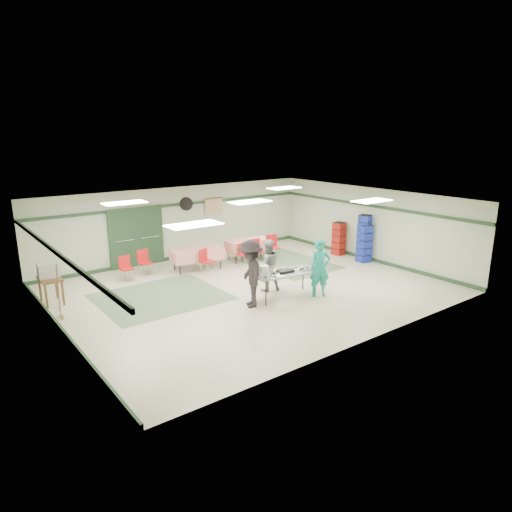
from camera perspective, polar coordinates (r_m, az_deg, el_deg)
floor at (r=14.00m, az=-0.70°, el=-4.12°), size 11.00×11.00×0.00m
ceiling at (r=13.35m, az=-0.74°, el=6.88°), size 11.00×11.00×0.00m
wall_back at (r=17.36m, az=-9.58°, el=4.09°), size 11.00×0.00×11.00m
wall_front at (r=10.47m, az=14.06°, el=-3.54°), size 11.00×0.00×11.00m
wall_left at (r=11.38m, az=-23.66°, el=-2.88°), size 0.00×9.00×9.00m
wall_right at (r=17.36m, az=14.10°, el=3.85°), size 0.00×9.00×9.00m
trim_back at (r=17.21m, az=-9.64°, el=6.36°), size 11.00×0.06×0.10m
baseboard_back at (r=17.62m, az=-9.35°, el=-0.04°), size 11.00×0.06×0.12m
trim_left at (r=11.20m, az=-23.89°, el=0.55°), size 0.06×9.00×0.10m
baseboard_left at (r=11.82m, az=-22.86°, el=-8.82°), size 0.06×9.00×0.12m
trim_right at (r=17.22m, az=14.18°, el=6.12°), size 0.06×9.00×0.10m
baseboard_right at (r=17.63m, az=13.77°, el=-0.27°), size 0.06×9.00×0.12m
green_patch_a at (r=13.61m, az=-11.78°, el=-5.01°), size 3.50×3.00×0.01m
green_patch_b at (r=16.78m, az=3.97°, el=-0.84°), size 2.50×3.50×0.01m
double_door_left at (r=16.49m, az=-16.21°, el=2.05°), size 0.90×0.06×2.10m
double_door_right at (r=16.84m, az=-13.21°, el=2.52°), size 0.90×0.06×2.10m
door_frame at (r=16.64m, az=-14.68°, el=2.27°), size 2.00×0.03×2.15m
wall_fan at (r=17.33m, az=-8.71°, el=6.46°), size 0.50×0.10×0.50m
scroll_banner at (r=17.95m, az=-5.30°, el=6.22°), size 0.80×0.02×0.60m
serving_table at (r=13.12m, az=3.72°, el=-2.19°), size 2.03×1.04×0.76m
sheet_tray_right at (r=13.43m, az=6.05°, el=-1.59°), size 0.60×0.49×0.02m
sheet_tray_mid at (r=13.12m, az=3.00°, el=-1.92°), size 0.69×0.56×0.02m
sheet_tray_left at (r=12.63m, az=2.03°, el=-2.60°), size 0.67×0.54×0.02m
baking_pan at (r=13.07m, az=3.69°, el=-1.88°), size 0.49×0.35×0.08m
foam_box_stack at (r=12.64m, az=0.97°, el=-1.89°), size 0.25×0.24×0.31m
volunteer_teal at (r=13.29m, az=8.00°, el=-1.52°), size 0.73×0.63×1.68m
volunteer_grey at (r=13.65m, az=1.46°, el=-1.15°), size 0.91×0.80×1.58m
volunteer_dark at (r=12.35m, az=-0.69°, el=-2.24°), size 1.15×1.38×1.86m
dining_table_a at (r=17.06m, az=-0.93°, el=1.43°), size 1.75×0.92×0.77m
dining_table_b at (r=15.91m, az=-7.35°, el=0.28°), size 1.88×1.07×0.77m
chair_a at (r=16.59m, az=0.04°, el=0.93°), size 0.43×0.43×0.89m
chair_b at (r=16.26m, az=-1.58°, el=0.47°), size 0.48×0.48×0.82m
chair_c at (r=17.03m, az=2.06°, el=1.43°), size 0.56×0.56×0.94m
chair_d at (r=15.43m, az=-6.32°, el=-0.35°), size 0.51×0.51×0.85m
chair_loose_a at (r=15.59m, az=-13.81°, el=-0.48°), size 0.44×0.44×0.87m
chair_loose_b at (r=15.16m, az=-15.98°, el=-1.21°), size 0.39×0.40×0.82m
crate_stack_blue_a at (r=17.17m, az=13.34°, el=2.15°), size 0.47×0.47×1.75m
crate_stack_red at (r=18.01m, az=10.31°, el=2.16°), size 0.43×0.43×1.29m
crate_stack_blue_b at (r=17.19m, az=13.40°, el=1.55°), size 0.51×0.51×1.39m
printer_table at (r=13.88m, az=-24.33°, el=-2.94°), size 0.55×0.84×0.74m
office_printer at (r=13.90m, az=-24.58°, el=-1.58°), size 0.55×0.49×0.41m
broom at (r=12.70m, az=-23.48°, el=-3.92°), size 0.06×0.23×1.43m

